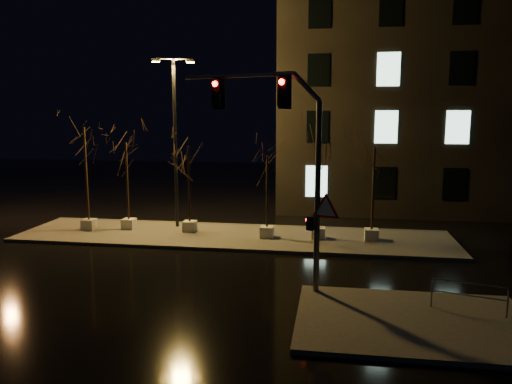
# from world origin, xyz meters

# --- Properties ---
(ground) EXTENTS (90.00, 90.00, 0.00)m
(ground) POSITION_xyz_m (0.00, 0.00, 0.00)
(ground) COLOR black
(ground) RESTS_ON ground
(median) EXTENTS (22.00, 5.00, 0.15)m
(median) POSITION_xyz_m (0.00, 6.00, 0.07)
(median) COLOR #45433E
(median) RESTS_ON ground
(sidewalk_corner) EXTENTS (7.00, 5.00, 0.15)m
(sidewalk_corner) POSITION_xyz_m (7.50, -3.50, 0.07)
(sidewalk_corner) COLOR #45433E
(sidewalk_corner) RESTS_ON ground
(building) EXTENTS (25.00, 12.00, 15.00)m
(building) POSITION_xyz_m (14.00, 18.00, 7.50)
(building) COLOR black
(building) RESTS_ON ground
(tree_0) EXTENTS (1.80, 1.80, 5.56)m
(tree_0) POSITION_xyz_m (-7.83, 6.03, 4.37)
(tree_0) COLOR beige
(tree_0) RESTS_ON median
(tree_1) EXTENTS (1.80, 1.80, 4.75)m
(tree_1) POSITION_xyz_m (-5.78, 6.48, 3.76)
(tree_1) COLOR beige
(tree_1) RESTS_ON median
(tree_2) EXTENTS (1.80, 1.80, 4.61)m
(tree_2) POSITION_xyz_m (-2.39, 6.43, 3.65)
(tree_2) COLOR beige
(tree_2) RESTS_ON median
(tree_3) EXTENTS (1.80, 1.80, 4.20)m
(tree_3) POSITION_xyz_m (1.79, 5.80, 3.34)
(tree_3) COLOR beige
(tree_3) RESTS_ON median
(tree_4) EXTENTS (1.80, 1.80, 5.32)m
(tree_4) POSITION_xyz_m (4.35, 5.99, 4.19)
(tree_4) COLOR beige
(tree_4) RESTS_ON median
(tree_5) EXTENTS (1.80, 1.80, 4.66)m
(tree_5) POSITION_xyz_m (6.92, 6.07, 3.69)
(tree_5) COLOR beige
(tree_5) RESTS_ON median
(traffic_signal_mast) EXTENTS (5.89, 2.03, 7.53)m
(traffic_signal_mast) POSITION_xyz_m (3.33, -1.13, 5.10)
(traffic_signal_mast) COLOR #505357
(traffic_signal_mast) RESTS_ON sidewalk_corner
(streetlight_main) EXTENTS (2.19, 1.00, 9.00)m
(streetlight_main) POSITION_xyz_m (-3.40, 7.48, 5.34)
(streetlight_main) COLOR black
(streetlight_main) RESTS_ON median
(guard_rail_a) EXTENTS (2.15, 0.62, 0.96)m
(guard_rail_a) POSITION_xyz_m (9.27, -2.65, 0.78)
(guard_rail_a) COLOR #505357
(guard_rail_a) RESTS_ON sidewalk_corner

